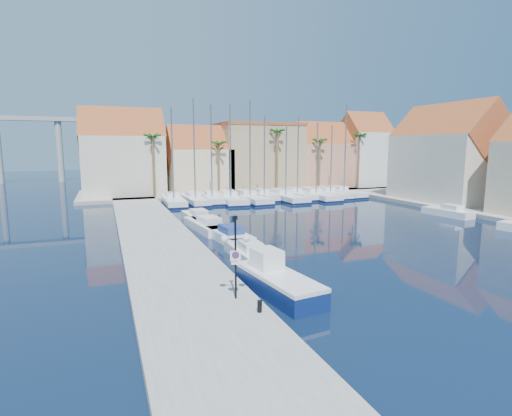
{
  "coord_description": "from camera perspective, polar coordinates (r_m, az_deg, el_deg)",
  "views": [
    {
      "loc": [
        -12.89,
        -18.83,
        7.98
      ],
      "look_at": [
        -1.44,
        11.25,
        3.0
      ],
      "focal_mm": 28.0,
      "sensor_mm": 36.0,
      "label": 1
    }
  ],
  "objects": [
    {
      "name": "motorboat_west_1",
      "position": [
        34.32,
        -3.94,
        -3.8
      ],
      "size": [
        2.77,
        6.94,
        1.4
      ],
      "rotation": [
        0.0,
        0.0,
        0.09
      ],
      "color": "white",
      "rests_on": "ground"
    },
    {
      "name": "ground",
      "position": [
        24.17,
        13.02,
        -10.71
      ],
      "size": [
        260.0,
        260.0,
        0.0
      ],
      "primitive_type": "plane",
      "color": "black",
      "rests_on": "ground"
    },
    {
      "name": "sailboat_8",
      "position": [
        62.55,
        8.27,
        1.88
      ],
      "size": [
        3.24,
        11.66,
        11.54
      ],
      "rotation": [
        0.0,
        0.0,
        0.02
      ],
      "color": "white",
      "rests_on": "ground"
    },
    {
      "name": "palm_0",
      "position": [
        61.23,
        -14.58,
        9.54
      ],
      "size": [
        2.6,
        2.6,
        10.15
      ],
      "color": "brown",
      "rests_on": "shore_north"
    },
    {
      "name": "shore_east",
      "position": [
        56.74,
        31.82,
        -0.37
      ],
      "size": [
        12.0,
        60.0,
        0.5
      ],
      "primitive_type": "cube",
      "color": "gray",
      "rests_on": "ground"
    },
    {
      "name": "motorboat_east_1",
      "position": [
        51.11,
        25.74,
        -0.49
      ],
      "size": [
        2.53,
        5.94,
        1.4
      ],
      "rotation": [
        0.0,
        0.0,
        0.12
      ],
      "color": "white",
      "rests_on": "ground"
    },
    {
      "name": "shore_north",
      "position": [
        71.06,
        -1.92,
        2.54
      ],
      "size": [
        54.0,
        16.0,
        0.5
      ],
      "primitive_type": "cube",
      "color": "gray",
      "rests_on": "ground"
    },
    {
      "name": "palm_4",
      "position": [
        74.45,
        14.56,
        9.72
      ],
      "size": [
        2.6,
        2.6,
        10.65
      ],
      "color": "brown",
      "rests_on": "shore_north"
    },
    {
      "name": "sailboat_10",
      "position": [
        66.16,
        12.13,
        2.2
      ],
      "size": [
        3.38,
        10.08,
        14.36
      ],
      "rotation": [
        0.0,
        0.0,
        0.08
      ],
      "color": "white",
      "rests_on": "ground"
    },
    {
      "name": "motorboat_west_3",
      "position": [
        43.05,
        -8.34,
        -1.3
      ],
      "size": [
        2.35,
        6.54,
        1.4
      ],
      "rotation": [
        0.0,
        0.0,
        0.04
      ],
      "color": "white",
      "rests_on": "ground"
    },
    {
      "name": "lamp_post",
      "position": [
        19.52,
        -2.95,
        -5.25
      ],
      "size": [
        1.37,
        0.7,
        4.18
      ],
      "rotation": [
        0.0,
        0.0,
        -0.32
      ],
      "color": "black",
      "rests_on": "quay_west"
    },
    {
      "name": "sailboat_4",
      "position": [
        58.17,
        -1.11,
        1.49
      ],
      "size": [
        3.71,
        11.33,
        14.41
      ],
      "rotation": [
        0.0,
        0.0,
        0.07
      ],
      "color": "white",
      "rests_on": "ground"
    },
    {
      "name": "building_4",
      "position": [
        80.02,
        15.18,
        7.76
      ],
      "size": [
        8.3,
        8.0,
        14.0
      ],
      "color": "silver",
      "rests_on": "shore_north"
    },
    {
      "name": "building_0",
      "position": [
        65.91,
        -18.47,
        7.08
      ],
      "size": [
        12.3,
        9.0,
        13.5
      ],
      "color": "beige",
      "rests_on": "shore_north"
    },
    {
      "name": "fishing_boat",
      "position": [
        22.18,
        2.95,
        -10.27
      ],
      "size": [
        2.91,
        6.58,
        2.23
      ],
      "rotation": [
        0.0,
        0.0,
        0.13
      ],
      "color": "navy",
      "rests_on": "ground"
    },
    {
      "name": "sailboat_3",
      "position": [
        57.67,
        -3.77,
        1.4
      ],
      "size": [
        3.79,
        11.45,
        13.81
      ],
      "rotation": [
        0.0,
        0.0,
        -0.07
      ],
      "color": "white",
      "rests_on": "ground"
    },
    {
      "name": "sailboat_5",
      "position": [
        60.34,
        1.02,
        1.78
      ],
      "size": [
        2.24,
        8.2,
        12.31
      ],
      "rotation": [
        0.0,
        0.0,
        0.01
      ],
      "color": "white",
      "rests_on": "ground"
    },
    {
      "name": "building_6",
      "position": [
        62.06,
        25.68,
        6.59
      ],
      "size": [
        9.0,
        14.3,
        13.5
      ],
      "color": "beige",
      "rests_on": "shore_east"
    },
    {
      "name": "quay_west",
      "position": [
        33.47,
        -13.64,
        -4.81
      ],
      "size": [
        6.0,
        77.0,
        0.5
      ],
      "primitive_type": "cube",
      "color": "gray",
      "rests_on": "ground"
    },
    {
      "name": "motorboat_west_2",
      "position": [
        38.65,
        -7.01,
        -2.42
      ],
      "size": [
        3.11,
        7.57,
        1.4
      ],
      "rotation": [
        0.0,
        0.0,
        0.1
      ],
      "color": "white",
      "rests_on": "ground"
    },
    {
      "name": "motorboat_west_0",
      "position": [
        28.62,
        -1.13,
        -6.34
      ],
      "size": [
        1.86,
        5.83,
        1.4
      ],
      "rotation": [
        0.0,
        0.0,
        -0.0
      ],
      "color": "white",
      "rests_on": "ground"
    },
    {
      "name": "palm_3",
      "position": [
        70.13,
        9.11,
        9.2
      ],
      "size": [
        2.6,
        2.6,
        9.65
      ],
      "color": "brown",
      "rests_on": "shore_north"
    },
    {
      "name": "building_1",
      "position": [
        67.55,
        -8.14,
        6.43
      ],
      "size": [
        10.3,
        8.0,
        11.0
      ],
      "color": "beige",
      "rests_on": "shore_north"
    },
    {
      "name": "sailboat_0",
      "position": [
        56.24,
        -11.73,
        1.06
      ],
      "size": [
        2.93,
        9.84,
        13.06
      ],
      "rotation": [
        0.0,
        0.0,
        -0.04
      ],
      "color": "white",
      "rests_on": "ground"
    },
    {
      "name": "sailboat_9",
      "position": [
        64.3,
        10.27,
        2.03
      ],
      "size": [
        3.35,
        9.92,
        11.19
      ],
      "rotation": [
        0.0,
        0.0,
        0.08
      ],
      "color": "white",
      "rests_on": "ground"
    },
    {
      "name": "sailboat_1",
      "position": [
        56.7,
        -8.78,
        1.24
      ],
      "size": [
        2.74,
        9.28,
        14.4
      ],
      "rotation": [
        0.0,
        0.0,
        0.03
      ],
      "color": "white",
      "rests_on": "ground"
    },
    {
      "name": "building_3",
      "position": [
        75.99,
        9.15,
        7.08
      ],
      "size": [
        10.3,
        8.0,
        12.0
      ],
      "color": "tan",
      "rests_on": "shore_north"
    },
    {
      "name": "palm_1",
      "position": [
        63.13,
        -5.39,
        8.89
      ],
      "size": [
        2.6,
        2.6,
        9.15
      ],
      "color": "brown",
      "rests_on": "shore_north"
    },
    {
      "name": "building_2",
      "position": [
        71.69,
        0.34,
        7.42
      ],
      "size": [
        14.2,
        10.2,
        11.5
      ],
      "color": "tan",
      "rests_on": "shore_north"
    },
    {
      "name": "sailboat_6",
      "position": [
        60.03,
        3.98,
        1.66
      ],
      "size": [
        3.23,
        11.51,
        11.08
      ],
      "rotation": [
        0.0,
        0.0,
        0.02
      ],
      "color": "white",
      "rests_on": "ground"
    },
    {
      "name": "palm_2",
      "position": [
        66.54,
        3.06,
        10.53
      ],
      "size": [
        2.6,
        2.6,
        11.15
      ],
      "color": "brown",
      "rests_on": "shore_north"
    },
    {
      "name": "sailboat_7",
      "position": [
        62.11,
        5.68,
        1.91
      ],
      "size": [
        2.6,
        9.75,
        12.37
      ],
      "rotation": [
        0.0,
        0.0,
        -0.0
      ],
      "color": "white",
      "rests_on": "ground"
    },
    {
      "name": "sailboat_2",
      "position": [
        57.57,
        -6.37,
        1.41
      ],
      "size": [
        2.77,
        8.49,
        13.64
      ],
      "rotation": [
        0.0,
        0.0,
        -0.07
      ],
      "color": "white",
      "rests_on": "ground"
    },
    {
      "name": "bollard",
      "position": [
        18.7,
        0.52,
        -13.86
      ],
      "size": [
        0.22,
        0.22,
        0.55
      ],
      "primitive_type": "cylinder",
      "color": "black",
      "rests_on": "quay_west"
    }
  ]
}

